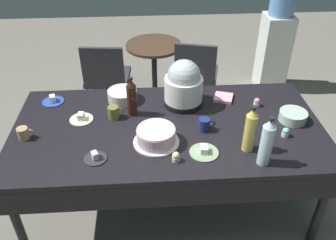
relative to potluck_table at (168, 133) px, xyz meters
name	(u,v)px	position (x,y,z in m)	size (l,w,h in m)	color
ground	(168,198)	(0.00, 0.00, -0.69)	(9.00, 9.00, 0.00)	slate
potluck_table	(168,133)	(0.00, 0.00, 0.00)	(2.20, 1.10, 0.75)	black
frosted_layer_cake	(156,136)	(-0.09, -0.19, 0.12)	(0.31, 0.31, 0.11)	silver
slow_cooker	(184,85)	(0.14, 0.28, 0.23)	(0.30, 0.30, 0.37)	black
glass_salad_bowl	(293,116)	(0.90, 0.01, 0.10)	(0.20, 0.20, 0.07)	#B2C6BC
ceramic_snack_bowl	(122,95)	(-0.33, 0.36, 0.11)	(0.23, 0.23, 0.09)	silver
dessert_plate_charcoal	(95,157)	(-0.48, -0.32, 0.07)	(0.15, 0.15, 0.05)	#2D2D33
dessert_plate_sage	(204,151)	(0.21, -0.31, 0.07)	(0.19, 0.19, 0.05)	#8CA87F
dessert_plate_cream	(81,118)	(-0.62, 0.12, 0.08)	(0.17, 0.17, 0.06)	beige
dessert_plate_cobalt	(53,100)	(-0.88, 0.37, 0.08)	(0.17, 0.17, 0.06)	#2D4CB2
cupcake_berry	(257,102)	(0.70, 0.21, 0.09)	(0.05, 0.05, 0.07)	beige
cupcake_lemon	(286,132)	(0.79, -0.17, 0.09)	(0.05, 0.05, 0.07)	beige
cupcake_vanilla	(176,157)	(0.02, -0.37, 0.09)	(0.05, 0.05, 0.07)	beige
soda_bottle_cola	(132,98)	(-0.25, 0.17, 0.20)	(0.07, 0.07, 0.31)	#33190F
soda_bottle_water	(267,142)	(0.56, -0.43, 0.22)	(0.08, 0.08, 0.34)	silver
soda_bottle_ginger_ale	(250,130)	(0.50, -0.29, 0.22)	(0.07, 0.07, 0.33)	gold
coffee_mug_tan	(24,133)	(-0.98, -0.08, 0.10)	(0.11, 0.07, 0.08)	tan
coffee_mug_olive	(114,112)	(-0.39, 0.13, 0.11)	(0.12, 0.08, 0.09)	olive
coffee_mug_navy	(205,125)	(0.25, -0.07, 0.11)	(0.12, 0.08, 0.09)	navy
paper_napkin_stack	(223,98)	(0.46, 0.33, 0.07)	(0.14, 0.14, 0.02)	pink
maroon_chair_left	(106,75)	(-0.56, 1.29, -0.20)	(0.48, 0.48, 0.85)	#333338
maroon_chair_right	(196,72)	(0.38, 1.29, -0.20)	(0.53, 0.53, 0.85)	#333338
round_cafe_table	(154,63)	(-0.05, 1.51, -0.19)	(0.60, 0.60, 0.72)	#473323
water_cooler	(275,41)	(1.38, 1.80, -0.10)	(0.32, 0.32, 1.24)	silver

